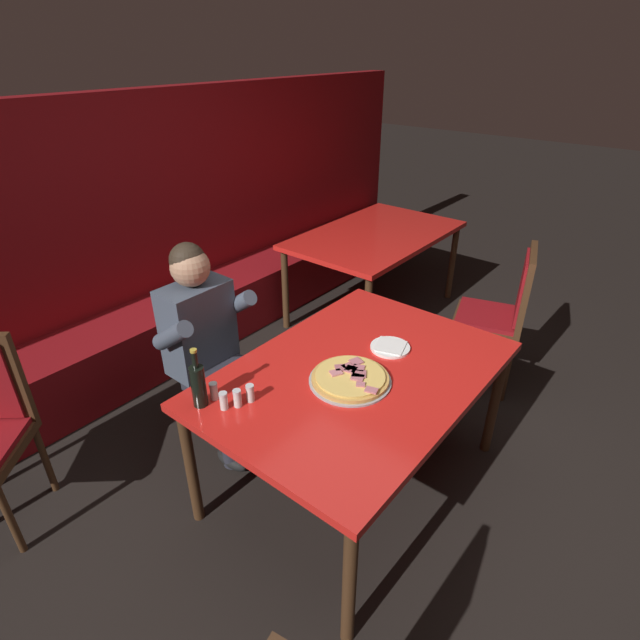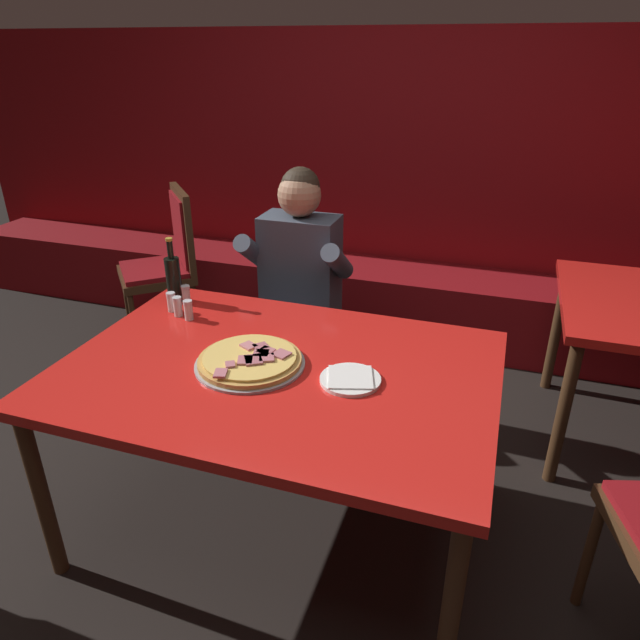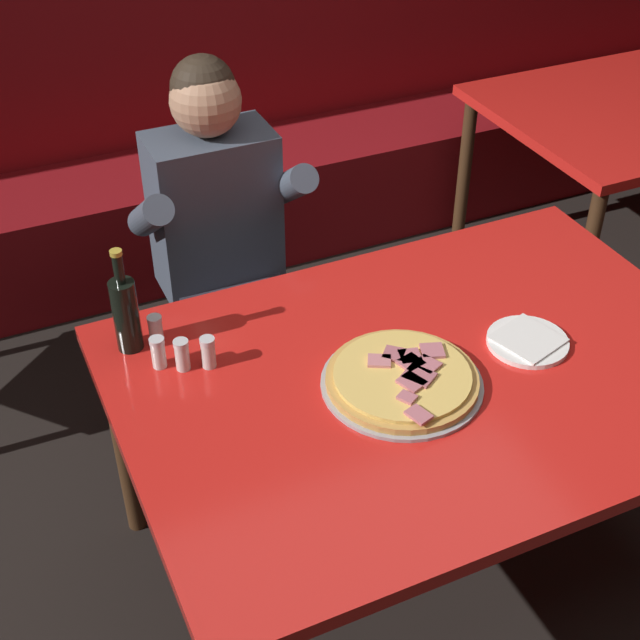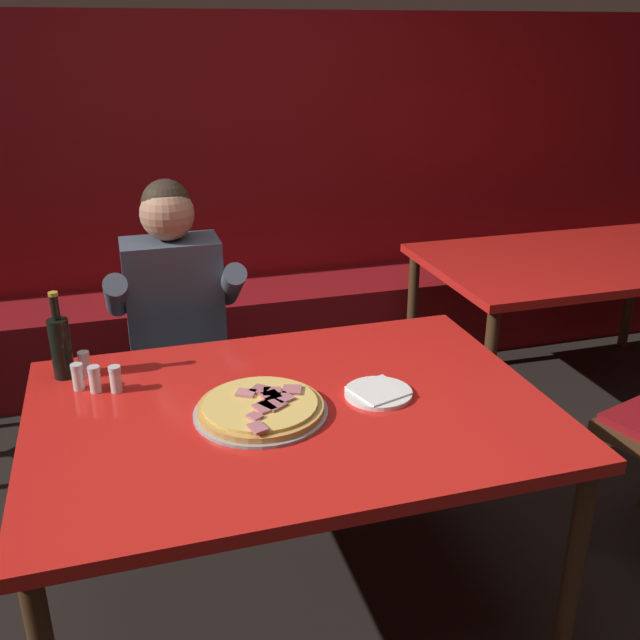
# 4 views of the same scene
# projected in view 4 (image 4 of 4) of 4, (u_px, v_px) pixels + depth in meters

# --- Properties ---
(ground_plane) EXTENTS (24.00, 24.00, 0.00)m
(ground_plane) POSITION_uv_depth(u_px,v_px,m) (294.00, 600.00, 2.42)
(ground_plane) COLOR black
(booth_wall_panel) EXTENTS (6.80, 0.16, 1.90)m
(booth_wall_panel) POSITION_uv_depth(u_px,v_px,m) (194.00, 193.00, 4.00)
(booth_wall_panel) COLOR maroon
(booth_wall_panel) RESTS_ON ground_plane
(booth_bench) EXTENTS (6.46, 0.48, 0.46)m
(booth_bench) POSITION_uv_depth(u_px,v_px,m) (210.00, 332.00, 3.99)
(booth_bench) COLOR maroon
(booth_bench) RESTS_ON ground_plane
(main_dining_table) EXTENTS (1.54, 1.08, 0.75)m
(main_dining_table) POSITION_uv_depth(u_px,v_px,m) (291.00, 424.00, 2.16)
(main_dining_table) COLOR #422816
(main_dining_table) RESTS_ON ground_plane
(pizza) EXTENTS (0.40, 0.40, 0.05)m
(pizza) POSITION_uv_depth(u_px,v_px,m) (261.00, 408.00, 2.09)
(pizza) COLOR #9E9EA3
(pizza) RESTS_ON main_dining_table
(plate_white_paper) EXTENTS (0.21, 0.21, 0.02)m
(plate_white_paper) POSITION_uv_depth(u_px,v_px,m) (378.00, 393.00, 2.20)
(plate_white_paper) COLOR white
(plate_white_paper) RESTS_ON main_dining_table
(beer_bottle) EXTENTS (0.07, 0.07, 0.29)m
(beer_bottle) POSITION_uv_depth(u_px,v_px,m) (61.00, 346.00, 2.28)
(beer_bottle) COLOR black
(beer_bottle) RESTS_ON main_dining_table
(shaker_red_pepper_flakes) EXTENTS (0.04, 0.04, 0.09)m
(shaker_red_pepper_flakes) POSITION_uv_depth(u_px,v_px,m) (78.00, 378.00, 2.22)
(shaker_red_pepper_flakes) COLOR silver
(shaker_red_pepper_flakes) RESTS_ON main_dining_table
(shaker_parmesan) EXTENTS (0.04, 0.04, 0.09)m
(shaker_parmesan) POSITION_uv_depth(u_px,v_px,m) (85.00, 365.00, 2.31)
(shaker_parmesan) COLOR silver
(shaker_parmesan) RESTS_ON main_dining_table
(shaker_black_pepper) EXTENTS (0.04, 0.04, 0.09)m
(shaker_black_pepper) POSITION_uv_depth(u_px,v_px,m) (95.00, 380.00, 2.21)
(shaker_black_pepper) COLOR silver
(shaker_black_pepper) RESTS_ON main_dining_table
(shaker_oregano) EXTENTS (0.04, 0.04, 0.09)m
(shaker_oregano) POSITION_uv_depth(u_px,v_px,m) (116.00, 380.00, 2.21)
(shaker_oregano) COLOR silver
(shaker_oregano) RESTS_ON main_dining_table
(diner_seated_blue_shirt) EXTENTS (0.53, 0.53, 1.27)m
(diner_seated_blue_shirt) POSITION_uv_depth(u_px,v_px,m) (178.00, 327.00, 2.83)
(diner_seated_blue_shirt) COLOR black
(diner_seated_blue_shirt) RESTS_ON ground_plane
(background_dining_table) EXTENTS (1.53, 0.95, 0.75)m
(background_dining_table) POSITION_uv_depth(u_px,v_px,m) (579.00, 270.00, 3.57)
(background_dining_table) COLOR #422816
(background_dining_table) RESTS_ON ground_plane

